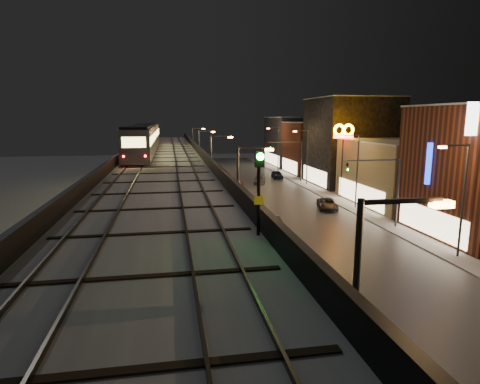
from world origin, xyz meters
TOP-DOWN VIEW (x-y plane):
  - road_surface at (7.50, 35.00)m, footprint 17.00×120.00m
  - sidewalk_right at (17.50, 35.00)m, footprint 4.00×120.00m
  - under_viaduct_pavement at (-6.00, 35.00)m, footprint 11.00×120.00m
  - elevated_viaduct at (-6.00, 31.84)m, footprint 9.00×100.00m
  - viaduct_trackbed at (-6.01, 31.97)m, footprint 8.40×100.00m
  - viaduct_parapet_streetside at (-1.65, 32.00)m, footprint 0.30×100.00m
  - viaduct_parapet_far at (-10.35, 32.00)m, footprint 0.30×100.00m
  - building_c at (23.99, 32.00)m, footprint 12.20×15.20m
  - building_d at (23.99, 48.00)m, footprint 12.20×13.20m
  - building_e at (23.99, 62.00)m, footprint 12.20×12.20m
  - building_f at (23.99, 76.00)m, footprint 12.20×16.20m
  - streetlight_left_0 at (-0.43, -5.00)m, footprint 2.57×0.28m
  - streetlight_left_1 at (-0.43, 13.00)m, footprint 2.57×0.28m
  - streetlight_right_1 at (16.73, 13.00)m, footprint 2.56×0.28m
  - streetlight_left_2 at (-0.43, 31.00)m, footprint 2.57×0.28m
  - streetlight_right_2 at (16.73, 31.00)m, footprint 2.56×0.28m
  - streetlight_left_3 at (-0.43, 49.00)m, footprint 2.57×0.28m
  - streetlight_right_3 at (16.73, 49.00)m, footprint 2.56×0.28m
  - streetlight_left_4 at (-0.43, 67.00)m, footprint 2.57×0.28m
  - streetlight_right_4 at (16.73, 67.00)m, footprint 2.56×0.28m
  - traffic_light_rig_a at (15.84, 22.00)m, footprint 6.10×0.34m
  - traffic_light_rig_b at (15.84, 52.00)m, footprint 6.10×0.34m
  - subway_train at (-8.50, 41.76)m, footprint 2.91×35.27m
  - rail_signal at (-2.10, 0.10)m, footprint 0.36×0.44m
  - car_taxi at (2.21, 16.73)m, footprint 1.60×3.84m
  - car_near_white at (4.54, 23.99)m, footprint 1.64×3.95m
  - car_mid_silver at (3.04, 32.01)m, footprint 2.64×5.20m
  - car_mid_dark at (4.62, 46.89)m, footprint 3.41×5.23m
  - car_onc_dark at (13.32, 30.85)m, footprint 3.25×5.10m
  - car_onc_white at (9.38, 50.76)m, footprint 2.92×4.88m
  - car_onc_red at (13.81, 55.91)m, footprint 2.04×4.39m
  - sign_mcdonalds at (18.00, 37.56)m, footprint 3.01×0.50m
  - sign_carwash at (18.50, 18.68)m, footprint 1.68×0.35m

SIDE VIEW (x-z plane):
  - road_surface at x=7.50m, z-range 0.00..0.06m
  - under_viaduct_pavement at x=-6.00m, z-range 0.00..0.06m
  - sidewalk_right at x=17.50m, z-range 0.00..0.14m
  - car_near_white at x=4.54m, z-range 0.00..1.27m
  - car_taxi at x=2.21m, z-range 0.00..1.30m
  - car_onc_dark at x=13.32m, z-range 0.00..1.31m
  - car_onc_white at x=9.38m, z-range 0.00..1.32m
  - car_mid_dark at x=4.62m, z-range 0.00..1.41m
  - car_mid_silver at x=3.04m, z-range 0.00..1.41m
  - car_onc_red at x=13.81m, z-range 0.00..1.46m
  - building_c at x=23.99m, z-range 0.00..8.16m
  - traffic_light_rig_a at x=15.84m, z-range 1.00..8.00m
  - traffic_light_rig_b at x=15.84m, z-range 1.00..8.00m
  - building_e at x=23.99m, z-range 0.00..10.16m
  - streetlight_left_0 at x=-0.43m, z-range 0.74..9.74m
  - streetlight_left_1 at x=-0.43m, z-range 0.74..9.74m
  - streetlight_right_1 at x=16.73m, z-range 0.74..9.74m
  - streetlight_left_2 at x=-0.43m, z-range 0.74..9.74m
  - streetlight_right_2 at x=16.73m, z-range 0.74..9.74m
  - streetlight_left_3 at x=-0.43m, z-range 0.74..9.74m
  - streetlight_right_3 at x=16.73m, z-range 0.74..9.74m
  - streetlight_left_4 at x=-0.43m, z-range 0.74..9.74m
  - streetlight_right_4 at x=16.73m, z-range 0.74..9.74m
  - building_f at x=23.99m, z-range 0.00..11.16m
  - elevated_viaduct at x=-6.00m, z-range 2.47..8.77m
  - sign_carwash at x=18.50m, z-range 1.82..10.56m
  - viaduct_trackbed at x=-6.01m, z-range 6.23..6.55m
  - viaduct_parapet_streetside at x=-1.65m, z-range 6.30..7.40m
  - viaduct_parapet_far at x=-10.35m, z-range 6.30..7.40m
  - building_d at x=23.99m, z-range 0.00..14.16m
  - sign_mcdonalds at x=18.00m, z-range 3.20..13.34m
  - subway_train at x=-8.50m, z-range 6.61..10.09m
  - rail_signal at x=-2.10m, z-range 7.28..10.43m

